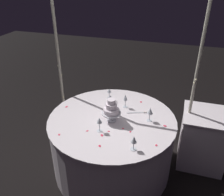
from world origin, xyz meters
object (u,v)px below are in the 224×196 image
Objects in this scene: wine_glass_1 at (150,111)px; wine_glass_3 at (110,97)px; wine_glass_4 at (134,140)px; cake_knife at (140,112)px; side_table at (203,138)px; wine_glass_5 at (125,98)px; wine_glass_2 at (99,121)px; tiered_cake at (111,109)px; decorative_arch at (122,55)px; main_table at (112,143)px; wine_glass_0 at (109,91)px.

wine_glass_3 is at bearing 161.45° from wine_glass_1.
wine_glass_4 reaches higher than cake_knife.
side_table is 4.17× the size of wine_glass_5.
wine_glass_5 is (0.14, 0.57, 0.00)m from wine_glass_2.
wine_glass_4 is (0.35, -0.41, -0.04)m from tiered_cake.
cake_knife is at bearing -19.70° from wine_glass_5.
decorative_arch reaches higher than cake_knife.
wine_glass_1 is at bearing 11.05° from main_table.
wine_glass_3 is 0.91× the size of wine_glass_5.
cake_knife reaches higher than side_table.
main_table reaches higher than side_table.
cake_knife is at bearing 42.79° from tiered_cake.
wine_glass_1 is 1.10× the size of wine_glass_4.
wine_glass_2 is (-0.06, -0.23, -0.03)m from tiered_cake.
wine_glass_1 reaches higher than cake_knife.
wine_glass_3 is (-0.05, 0.53, -0.00)m from wine_glass_2.
wine_glass_5 is (-0.34, 0.21, 0.00)m from wine_glass_1.
wine_glass_4 is at bearing -49.31° from tiered_cake.
main_table is 2.02× the size of side_table.
main_table is at bearing 78.40° from wine_glass_2.
side_table is (1.08, 0.44, -0.01)m from main_table.
side_table is at bearing 22.16° from main_table.
wine_glass_1 is at bearing -151.50° from side_table.
wine_glass_4 is at bearing -51.72° from main_table.
decorative_arch reaches higher than main_table.
decorative_arch is 0.54m from wine_glass_0.
decorative_arch reaches higher than wine_glass_4.
tiered_cake is at bearing -137.21° from cake_knife.
wine_glass_4 is at bearing -69.90° from wine_glass_5.
wine_glass_2 is 0.54m from wine_glass_3.
side_table is 4.60× the size of wine_glass_3.
main_table is 0.67m from wine_glass_0.
wine_glass_4 is at bearing -129.29° from side_table.
side_table is 4.28× the size of wine_glass_1.
decorative_arch is 0.55m from wine_glass_3.
main_table is at bearing -142.99° from cake_knife.
wine_glass_2 is at bearing -105.28° from tiered_cake.
main_table is 9.22× the size of wine_glass_0.
wine_glass_3 reaches higher than cake_knife.
wine_glass_5 is (0.08, 0.29, 0.50)m from main_table.
wine_glass_2 reaches higher than wine_glass_3.
wine_glass_2 is at bearing -103.71° from wine_glass_5.
cake_knife is at bearing -34.35° from decorative_arch.
tiered_cake is (-1.08, -0.49, 0.54)m from side_table.
wine_glass_2 is 1.05× the size of wine_glass_3.
tiered_cake is at bearing 74.72° from wine_glass_2.
wine_glass_2 is 0.45m from wine_glass_4.
wine_glass_3 is at bearing -170.24° from wine_glass_5.
main_table is 0.53m from cake_knife.
main_table is 0.57m from wine_glass_3.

